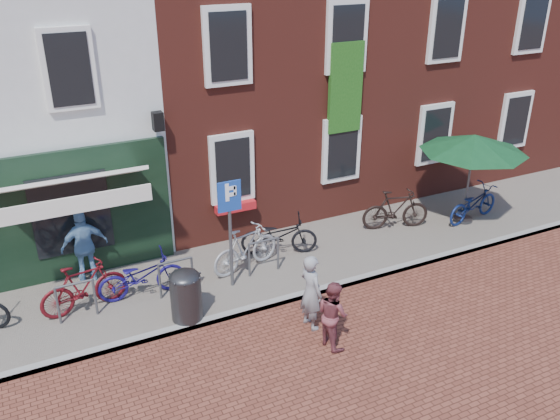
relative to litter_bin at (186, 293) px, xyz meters
name	(u,v)px	position (x,y,z in m)	size (l,w,h in m)	color
ground	(266,309)	(1.57, -0.30, -0.68)	(80.00, 80.00, 0.00)	brown
sidewalk	(278,263)	(2.57, 1.20, -0.63)	(24.00, 3.00, 0.10)	slate
building_brick_mid	(225,13)	(3.57, 6.70, 4.32)	(6.00, 8.00, 10.00)	maroon
building_brick_right	(400,3)	(9.57, 6.70, 4.32)	(6.00, 8.00, 10.00)	maroon
filler_right	(543,10)	(16.07, 6.70, 3.82)	(7.00, 8.00, 9.00)	maroon
litter_bin	(186,293)	(0.00, 0.00, 0.00)	(0.61, 0.61, 1.13)	#2E2D30
parking_sign	(230,216)	(1.24, 0.72, 1.08)	(0.50, 0.07, 2.43)	#4C4C4F
parasol	(474,140)	(7.92, 1.00, 1.66)	(2.68, 2.68, 2.48)	#4C4C4F
woman	(311,292)	(2.12, -1.17, 0.10)	(0.57, 0.37, 1.56)	gray
boy	(333,314)	(2.20, -1.85, -0.01)	(0.65, 0.51, 1.34)	brown
cafe_person	(85,246)	(-1.49, 2.30, 0.26)	(0.98, 0.41, 1.68)	#6B99C6
bicycle_1	(83,287)	(-1.74, 1.17, -0.06)	(0.49, 1.74, 1.05)	#590E14
bicycle_2	(142,276)	(-0.58, 1.17, -0.11)	(0.63, 1.80, 0.94)	#160F5B
bicycle_3	(246,248)	(1.78, 1.23, -0.06)	(0.49, 1.74, 1.05)	#A6A6A8
bicycle_4	(279,235)	(2.77, 1.56, -0.11)	(0.63, 1.80, 0.94)	black
bicycle_5	(396,210)	(6.02, 1.45, -0.06)	(0.49, 1.74, 1.05)	black
bicycle_6	(473,203)	(8.15, 0.95, -0.11)	(0.63, 1.80, 0.94)	navy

